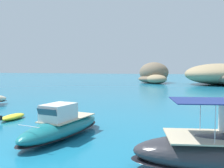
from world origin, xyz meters
name	(u,v)px	position (x,y,z in m)	size (l,w,h in m)	color
islet_small	(154,75)	(-2.80, 65.67, 2.54)	(12.37, 15.50, 6.41)	#9E8966
motorboat_teal	(62,126)	(2.48, 5.84, 0.72)	(2.89, 7.42, 2.14)	#19727A
dinghy_tender	(13,117)	(-4.29, 8.82, 0.22)	(1.25, 2.83, 0.58)	yellow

